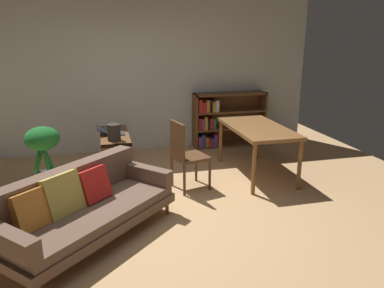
% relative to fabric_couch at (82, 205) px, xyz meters
% --- Properties ---
extents(ground_plane, '(8.16, 8.16, 0.00)m').
position_rel_fabric_couch_xyz_m(ground_plane, '(0.78, 0.36, -0.36)').
color(ground_plane, tan).
extents(back_wall_panel, '(6.80, 0.10, 2.70)m').
position_rel_fabric_couch_xyz_m(back_wall_panel, '(0.78, 3.06, 0.99)').
color(back_wall_panel, silver).
rests_on(back_wall_panel, ground_plane).
extents(fabric_couch, '(1.94, 1.90, 0.75)m').
position_rel_fabric_couch_xyz_m(fabric_couch, '(0.00, 0.00, 0.00)').
color(fabric_couch, brown).
rests_on(fabric_couch, ground_plane).
extents(media_console, '(0.42, 1.12, 0.63)m').
position_rel_fabric_couch_xyz_m(media_console, '(0.43, 1.80, -0.06)').
color(media_console, brown).
rests_on(media_console, ground_plane).
extents(open_laptop, '(0.41, 0.33, 0.11)m').
position_rel_fabric_couch_xyz_m(open_laptop, '(0.40, 1.86, 0.29)').
color(open_laptop, '#333338').
rests_on(open_laptop, media_console).
extents(desk_speaker, '(0.18, 0.18, 0.23)m').
position_rel_fabric_couch_xyz_m(desk_speaker, '(0.42, 1.47, 0.38)').
color(desk_speaker, '#2D2823').
rests_on(desk_speaker, media_console).
extents(potted_floor_plant, '(0.46, 0.49, 0.86)m').
position_rel_fabric_couch_xyz_m(potted_floor_plant, '(-0.54, 1.54, 0.21)').
color(potted_floor_plant, '#333338').
rests_on(potted_floor_plant, ground_plane).
extents(dining_table, '(0.77, 1.49, 0.75)m').
position_rel_fabric_couch_xyz_m(dining_table, '(2.49, 1.27, 0.31)').
color(dining_table, brown).
rests_on(dining_table, ground_plane).
extents(dining_chair_near, '(0.52, 0.51, 0.96)m').
position_rel_fabric_couch_xyz_m(dining_chair_near, '(1.33, 0.97, 0.17)').
color(dining_chair_near, '#56351E').
rests_on(dining_chair_near, ground_plane).
extents(bookshelf, '(1.39, 0.34, 1.02)m').
position_rel_fabric_couch_xyz_m(bookshelf, '(2.50, 2.86, 0.14)').
color(bookshelf, brown).
rests_on(bookshelf, ground_plane).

